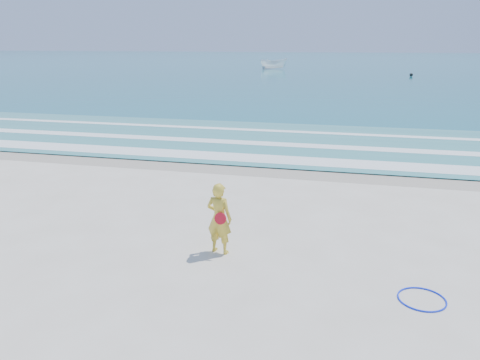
# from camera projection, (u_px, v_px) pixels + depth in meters

# --- Properties ---
(ground) EXTENTS (400.00, 400.00, 0.00)m
(ground) POSITION_uv_depth(u_px,v_px,m) (165.00, 279.00, 9.52)
(ground) COLOR silver
(ground) RESTS_ON ground
(wet_sand) EXTENTS (400.00, 2.40, 0.00)m
(wet_sand) POSITION_uv_depth(u_px,v_px,m) (255.00, 168.00, 17.90)
(wet_sand) COLOR #B2A893
(wet_sand) RESTS_ON ground
(ocean) EXTENTS (400.00, 190.00, 0.04)m
(ocean) POSITION_uv_depth(u_px,v_px,m) (340.00, 62.00, 107.34)
(ocean) COLOR #19727F
(ocean) RESTS_ON ground
(shallow) EXTENTS (400.00, 10.00, 0.01)m
(shallow) POSITION_uv_depth(u_px,v_px,m) (276.00, 141.00, 22.55)
(shallow) COLOR #59B7AD
(shallow) RESTS_ON ocean
(foam_near) EXTENTS (400.00, 1.40, 0.01)m
(foam_near) POSITION_uv_depth(u_px,v_px,m) (262.00, 158.00, 19.10)
(foam_near) COLOR white
(foam_near) RESTS_ON shallow
(foam_mid) EXTENTS (400.00, 0.90, 0.01)m
(foam_mid) POSITION_uv_depth(u_px,v_px,m) (274.00, 144.00, 21.80)
(foam_mid) COLOR white
(foam_mid) RESTS_ON shallow
(foam_far) EXTENTS (400.00, 0.60, 0.01)m
(foam_far) POSITION_uv_depth(u_px,v_px,m) (284.00, 131.00, 24.88)
(foam_far) COLOR white
(foam_far) RESTS_ON shallow
(hoop) EXTENTS (0.98, 0.98, 0.03)m
(hoop) POSITION_uv_depth(u_px,v_px,m) (422.00, 299.00, 8.76)
(hoop) COLOR #0D2AF5
(hoop) RESTS_ON ground
(boat) EXTENTS (4.94, 3.36, 1.79)m
(boat) POSITION_uv_depth(u_px,v_px,m) (274.00, 64.00, 79.80)
(boat) COLOR white
(boat) RESTS_ON ocean
(buoy) EXTENTS (0.46, 0.46, 0.46)m
(buoy) POSITION_uv_depth(u_px,v_px,m) (411.00, 75.00, 63.39)
(buoy) COLOR black
(buoy) RESTS_ON ocean
(woman) EXTENTS (0.67, 0.51, 1.66)m
(woman) POSITION_uv_depth(u_px,v_px,m) (219.00, 218.00, 10.52)
(woman) COLOR gold
(woman) RESTS_ON ground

